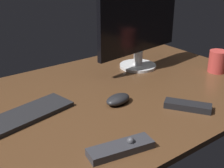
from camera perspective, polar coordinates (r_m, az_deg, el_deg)
name	(u,v)px	position (r cm, az deg, el deg)	size (l,w,h in cm)	color
desk	(103,99)	(116.30, -1.70, -2.80)	(140.00, 84.00, 2.00)	#4C301C
monitor	(140,16)	(139.59, 5.17, 12.56)	(48.35, 17.20, 45.79)	silver
keyboard	(12,121)	(103.49, -18.05, -6.50)	(41.88, 11.54, 1.53)	black
computer_mouse	(118,99)	(109.97, 1.13, -2.86)	(10.20, 6.11, 3.36)	black
media_remote	(121,148)	(85.31, 1.69, -11.84)	(19.36, 9.06, 3.62)	#2D2D33
tv_remote	(188,106)	(109.81, 13.92, -3.97)	(16.02, 5.00, 2.26)	black
coffee_mug	(217,61)	(145.97, 19.05, 3.99)	(7.84, 7.84, 9.91)	#B23833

